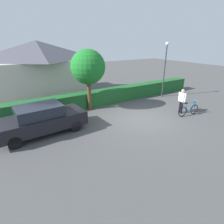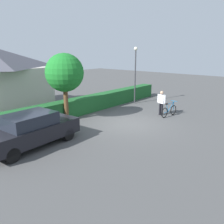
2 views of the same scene
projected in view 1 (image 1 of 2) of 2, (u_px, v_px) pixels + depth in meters
name	position (u px, v px, depth m)	size (l,w,h in m)	color
ground_plane	(141.00, 120.00, 11.12)	(60.00, 60.00, 0.00)	#4B4B4B
hedge_row	(108.00, 96.00, 14.01)	(16.71, 0.90, 1.09)	#1C5827
house_distant	(39.00, 68.00, 15.56)	(7.49, 5.18, 4.57)	beige
parked_car_near	(42.00, 119.00, 9.25)	(4.41, 1.98, 1.55)	black
bicycle	(189.00, 110.00, 11.69)	(1.67, 0.50, 0.96)	black
person_rider	(182.00, 99.00, 11.87)	(0.28, 0.65, 1.63)	black
street_lamp	(165.00, 63.00, 14.73)	(0.28, 0.28, 4.45)	#38383D
tree_kerbside	(88.00, 67.00, 11.78)	(2.27, 2.27, 4.07)	brown
fire_hydrant	(51.00, 114.00, 10.92)	(0.20, 0.20, 0.81)	red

